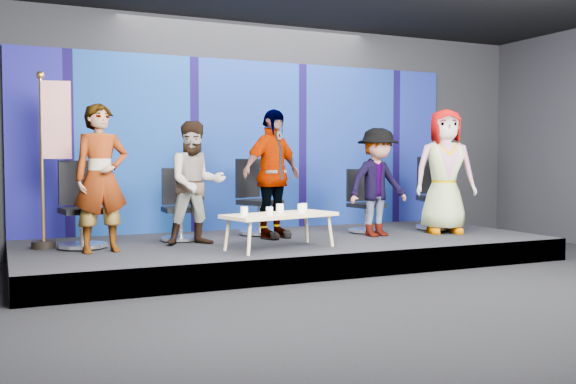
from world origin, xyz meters
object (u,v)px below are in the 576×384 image
panelist_a (101,178)px  panelist_d (378,182)px  mug_b (269,211)px  flag_stand (51,155)px  chair_e (435,206)px  mug_a (244,211)px  chair_b (180,217)px  panelist_c (272,174)px  panelist_e (445,171)px  chair_d (364,212)px  chair_a (81,219)px  mug_d (301,208)px  panelist_b (196,183)px  chair_c (257,210)px  coffee_table (280,216)px  mug_e (304,207)px  mug_c (280,208)px

panelist_a → panelist_d: 3.76m
mug_b → flag_stand: (-2.31, 1.34, 0.66)m
chair_e → mug_a: (-3.53, -1.05, 0.11)m
panelist_a → chair_b: panelist_a is taller
panelist_c → panelist_e: 2.59m
panelist_a → chair_b: size_ratio=1.79×
panelist_d → chair_d: bearing=72.5°
chair_b → chair_a: bearing=-168.9°
chair_e → mug_a: size_ratio=11.02×
chair_e → mug_d: bearing=-139.3°
panelist_b → flag_stand: size_ratio=0.73×
chair_e → chair_b: bearing=-163.2°
chair_c → panelist_c: 0.73m
panelist_d → mug_d: panelist_d is taller
panelist_c → mug_a: size_ratio=17.38×
panelist_c → coffee_table: bearing=-130.7°
chair_c → coffee_table: size_ratio=0.73×
panelist_a → panelist_e: panelist_e is taller
chair_c → mug_d: bearing=-113.2°
chair_d → mug_e: 1.68m
panelist_c → mug_c: (-0.26, -0.87, -0.40)m
panelist_b → flag_stand: 1.77m
panelist_a → panelist_b: panelist_a is taller
coffee_table → mug_b: size_ratio=15.47×
chair_b → mug_c: size_ratio=8.97×
panelist_b → chair_e: 3.89m
flag_stand → panelist_a: bearing=-34.2°
chair_a → panelist_b: size_ratio=0.68×
chair_b → panelist_b: 0.68m
chair_a → panelist_e: size_ratio=0.59×
chair_a → panelist_a: panelist_a is taller
panelist_c → panelist_a: bearing=166.0°
chair_a → coffee_table: 2.43m
chair_c → chair_d: 1.60m
panelist_d → flag_stand: flag_stand is taller
coffee_table → flag_stand: bearing=155.1°
panelist_c → mug_b: size_ratio=18.23×
chair_d → mug_b: bearing=-157.0°
panelist_d → panelist_c: bearing=156.7°
chair_b → flag_stand: 1.81m
chair_d → flag_stand: 4.42m
mug_a → coffee_table: bearing=8.6°
mug_c → mug_e: bearing=13.6°
panelist_e → mug_e: bearing=-151.5°
panelist_b → chair_c: 1.37m
panelist_b → panelist_e: (3.68, -0.27, 0.12)m
chair_c → mug_b: size_ratio=11.26×
mug_b → mug_c: mug_c is taller
chair_b → mug_b: size_ratio=9.99×
chair_b → mug_a: 1.41m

